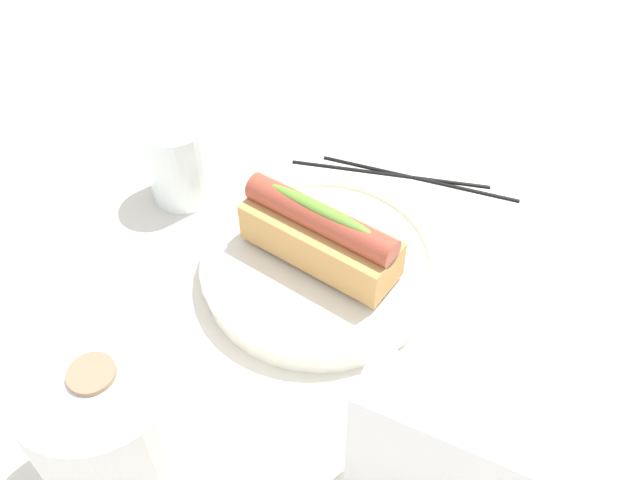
# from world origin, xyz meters

# --- Properties ---
(ground_plane) EXTENTS (2.40, 2.40, 0.00)m
(ground_plane) POSITION_xyz_m (0.00, 0.00, 0.00)
(ground_plane) COLOR silver
(serving_bowl) EXTENTS (0.23, 0.23, 0.03)m
(serving_bowl) POSITION_xyz_m (-0.01, -0.01, 0.02)
(serving_bowl) COLOR silver
(serving_bowl) RESTS_ON ground_plane
(hotdog_front) EXTENTS (0.15, 0.05, 0.06)m
(hotdog_front) POSITION_xyz_m (-0.01, -0.01, 0.06)
(hotdog_front) COLOR tan
(hotdog_front) RESTS_ON serving_bowl
(water_glass) EXTENTS (0.07, 0.07, 0.09)m
(water_glass) POSITION_xyz_m (0.18, -0.02, 0.04)
(water_glass) COLOR white
(water_glass) RESTS_ON ground_plane
(paper_towel_roll) EXTENTS (0.11, 0.11, 0.13)m
(paper_towel_roll) POSITION_xyz_m (-0.00, 0.23, 0.07)
(paper_towel_roll) COLOR white
(paper_towel_roll) RESTS_ON ground_plane
(napkin_box) EXTENTS (0.12, 0.06, 0.15)m
(napkin_box) POSITION_xyz_m (-0.20, 0.13, 0.07)
(napkin_box) COLOR white
(napkin_box) RESTS_ON ground_plane
(chopstick_near) EXTENTS (0.20, 0.09, 0.01)m
(chopstick_near) POSITION_xyz_m (0.01, -0.17, 0.00)
(chopstick_near) COLOR black
(chopstick_near) RESTS_ON ground_plane
(chopstick_far) EXTENTS (0.21, 0.06, 0.01)m
(chopstick_far) POSITION_xyz_m (-0.02, -0.18, 0.00)
(chopstick_far) COLOR black
(chopstick_far) RESTS_ON ground_plane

